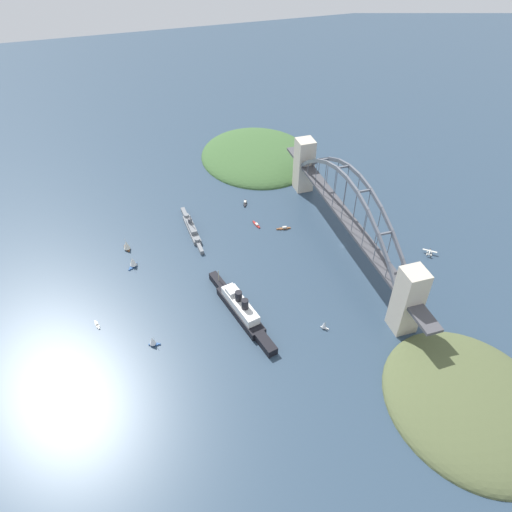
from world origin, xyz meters
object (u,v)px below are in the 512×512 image
Objects in this scene: small_boat_1 at (126,245)px; small_boat_6 at (133,262)px; small_boat_3 at (153,341)px; small_boat_4 at (245,203)px; harbor_arch_bridge at (347,219)px; small_boat_7 at (256,224)px; small_boat_0 at (324,325)px; small_boat_2 at (97,324)px; naval_cruiser at (192,228)px; ocean_liner at (241,308)px; small_boat_5 at (284,228)px; seaplane_taxiing_near_bridge at (429,252)px.

small_boat_1 is 1.04× the size of small_boat_6.
small_boat_3 is 183.48m from small_boat_4.
harbor_arch_bridge reaches higher than small_boat_3.
harbor_arch_bridge is 30.19× the size of small_boat_3.
small_boat_6 reaches higher than small_boat_7.
small_boat_2 is (51.32, 155.56, -2.70)m from small_boat_0.
small_boat_7 is at bearing -98.58° from naval_cruiser.
small_boat_6 reaches higher than small_boat_4.
ocean_liner is 9.86× the size of small_boat_2.
small_boat_0 is at bearing 174.07° from small_boat_5.
harbor_arch_bridge is 19.76× the size of small_boat_5.
ocean_liner is at bearing -101.29° from small_boat_2.
small_boat_1 is 139.04m from small_boat_5.
harbor_arch_bridge is at bearing -98.57° from small_boat_6.
small_boat_4 is at bearing -51.21° from small_boat_2.
small_boat_7 is at bearing -61.03° from small_boat_2.
small_boat_5 is 136.12m from small_boat_6.
naval_cruiser is at bearing 81.42° from small_boat_7.
small_boat_1 is 0.82× the size of small_boat_5.
seaplane_taxiing_near_bridge is (-91.53, -186.45, -1.13)m from naval_cruiser.
small_boat_2 is at bearing 118.97° from small_boat_7.
small_boat_4 is at bearing -17.53° from ocean_liner.
small_boat_0 is at bearing 146.80° from harbor_arch_bridge.
small_boat_7 is (80.81, -145.96, 0.07)m from small_boat_2.
seaplane_taxiing_near_bridge is at bearing -122.85° from small_boat_7.
seaplane_taxiing_near_bridge is at bearing -108.59° from small_boat_1.
small_boat_4 is (119.04, 128.38, -0.93)m from seaplane_taxiing_near_bridge.
small_boat_7 is (82.74, 128.14, -1.08)m from seaplane_taxiing_near_bridge.
ocean_liner reaches higher than small_boat_4.
small_boat_4 is at bearing 0.37° from small_boat_7.
small_boat_5 reaches higher than small_boat_7.
seaplane_taxiing_near_bridge is 152.53m from small_boat_7.
small_boat_6 reaches higher than small_boat_3.
small_boat_2 is at bearing 128.79° from small_boat_4.
small_boat_1 reaches higher than small_boat_2.
small_boat_3 is (-60.61, 172.67, -24.89)m from harbor_arch_bridge.
small_boat_0 is 182.27m from small_boat_1.
seaplane_taxiing_near_bridge is 175.08m from small_boat_4.
small_boat_1 is at bearing 107.56° from small_boat_4.
small_boat_6 is at bearing 76.30° from seaplane_taxiing_near_bridge.
small_boat_7 is (101.23, -43.69, -5.27)m from ocean_liner.
naval_cruiser is 156.43m from small_boat_0.
small_boat_0 is at bearing -136.25° from small_boat_1.
naval_cruiser is at bearing -44.37° from small_boat_2.
ocean_liner reaches higher than small_boat_6.
naval_cruiser is at bearing -80.95° from small_boat_1.
small_boat_6 is at bearing 48.68° from small_boat_0.
small_boat_1 is (100.76, 72.75, -1.14)m from ocean_liner.
harbor_arch_bridge is 120.45m from ocean_liner.
small_boat_3 is at bearing -177.33° from small_boat_6.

